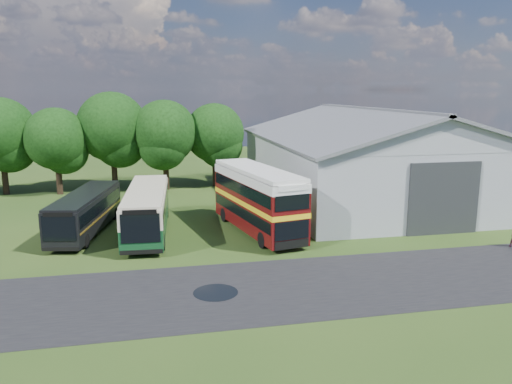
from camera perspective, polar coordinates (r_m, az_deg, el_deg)
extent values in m
plane|color=#203A12|center=(27.90, -2.34, -8.84)|extent=(120.00, 120.00, 0.00)
cube|color=black|center=(25.83, 5.48, -10.61)|extent=(60.00, 8.00, 0.02)
cylinder|color=black|center=(24.95, -4.64, -11.42)|extent=(2.20, 2.20, 0.01)
cube|color=gray|center=(46.55, 12.78, 2.68)|extent=(18.00, 24.00, 5.50)
cube|color=#2D3033|center=(36.14, 20.67, -0.71)|extent=(5.20, 0.18, 5.00)
cylinder|color=black|center=(52.76, -26.77, 1.60)|extent=(0.56, 0.56, 3.42)
sphere|color=black|center=(52.29, -27.19, 6.11)|extent=(6.46, 6.46, 6.46)
cylinder|color=black|center=(50.74, -21.58, 1.47)|extent=(0.56, 0.56, 3.06)
sphere|color=black|center=(50.27, -21.90, 5.67)|extent=(5.78, 5.78, 5.78)
cylinder|color=black|center=(51.36, -15.86, 2.26)|extent=(0.56, 0.56, 3.60)
sphere|color=black|center=(50.86, -16.14, 7.16)|extent=(6.80, 6.80, 6.80)
cylinder|color=black|center=(50.27, -10.24, 2.16)|extent=(0.56, 0.56, 3.31)
sphere|color=black|center=(49.78, -10.40, 6.76)|extent=(6.26, 6.26, 6.26)
cylinder|color=black|center=(51.44, -4.68, 2.44)|extent=(0.56, 0.56, 3.17)
sphere|color=black|center=(50.97, -4.76, 6.74)|extent=(5.98, 5.98, 5.98)
sphere|color=#194714|center=(34.69, 5.20, -4.76)|extent=(1.70, 1.70, 1.70)
sphere|color=#194714|center=(36.53, 4.28, -3.90)|extent=(1.60, 1.60, 1.60)
sphere|color=#194714|center=(38.39, 3.46, -3.12)|extent=(1.80, 1.80, 1.80)
cube|color=#103A1C|center=(35.12, -12.35, -1.88)|extent=(3.30, 11.45, 2.81)
cube|color=#4D0B0C|center=(34.45, 0.16, -0.70)|extent=(4.69, 10.76, 4.18)
cube|color=black|center=(36.42, -18.89, -2.07)|extent=(4.16, 10.33, 2.51)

